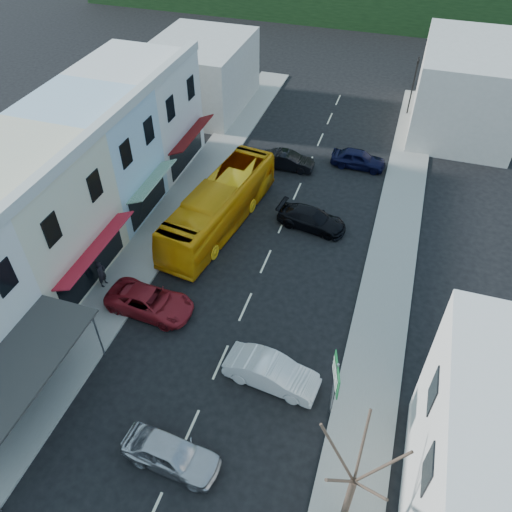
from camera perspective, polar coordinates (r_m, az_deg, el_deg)
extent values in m
plane|color=black|center=(26.37, -4.07, -12.00)|extent=(120.00, 120.00, 0.00)
cube|color=gray|center=(34.99, -9.77, 4.18)|extent=(3.00, 52.00, 0.15)
cube|color=gray|center=(32.12, 15.09, -0.97)|extent=(3.00, 52.00, 0.15)
cube|color=beige|center=(30.81, -24.64, 3.68)|extent=(7.00, 8.00, 8.00)
cube|color=#AD1627|center=(29.07, -17.86, 0.85)|extent=(1.30, 6.80, 0.08)
cube|color=#ACC8DA|center=(35.16, -18.00, 10.62)|extent=(7.00, 6.00, 8.00)
cube|color=#195926|center=(33.64, -11.75, 8.43)|extent=(1.30, 5.10, 0.08)
cube|color=silver|center=(39.88, -13.08, 15.50)|extent=(7.00, 7.00, 8.00)
cube|color=#5A0C0D|center=(38.55, -7.35, 13.67)|extent=(1.30, 5.95, 0.08)
cube|color=#B7B2A8|center=(48.56, -6.30, 19.95)|extent=(8.00, 10.00, 6.00)
cube|color=#B7B2A8|center=(47.71, 23.00, 17.22)|extent=(8.00, 12.00, 7.00)
imported|color=#F9AA0F|center=(33.23, -4.19, 5.64)|extent=(4.08, 11.83, 3.10)
imported|color=silver|center=(23.30, -9.65, -21.40)|extent=(4.53, 2.14, 1.40)
imported|color=silver|center=(25.08, 1.80, -13.26)|extent=(4.57, 2.26, 1.40)
imported|color=maroon|center=(28.62, -12.02, -5.12)|extent=(4.71, 2.18, 1.40)
imported|color=black|center=(33.72, 6.39, 4.27)|extent=(4.71, 2.44, 1.40)
imported|color=black|center=(40.50, 11.63, 10.80)|extent=(4.44, 1.89, 1.40)
imported|color=black|center=(39.62, 3.65, 10.86)|extent=(4.45, 1.92, 1.40)
imported|color=black|center=(30.46, -17.22, -2.00)|extent=(0.42, 0.62, 1.70)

